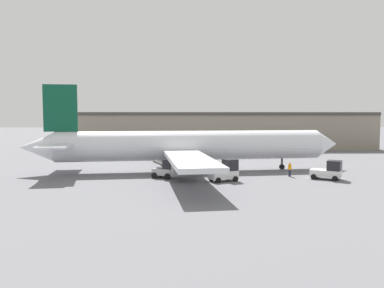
# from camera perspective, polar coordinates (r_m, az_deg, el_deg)

# --- Properties ---
(ground_plane) EXTENTS (400.00, 400.00, 0.00)m
(ground_plane) POSITION_cam_1_polar(r_m,az_deg,el_deg) (50.84, 0.00, -4.16)
(ground_plane) COLOR slate
(terminal_building) EXTENTS (65.81, 14.92, 8.30)m
(terminal_building) POSITION_cam_1_polar(r_m,az_deg,el_deg) (87.71, 5.03, 2.10)
(terminal_building) COLOR gray
(terminal_building) RESTS_ON ground_plane
(airplane) EXTENTS (43.18, 38.25, 11.47)m
(airplane) POSITION_cam_1_polar(r_m,az_deg,el_deg) (50.32, -1.11, -0.32)
(airplane) COLOR silver
(airplane) RESTS_ON ground_plane
(ground_crew_worker) EXTENTS (0.39, 0.39, 1.79)m
(ground_crew_worker) POSITION_cam_1_polar(r_m,az_deg,el_deg) (47.81, 14.67, -3.69)
(ground_crew_worker) COLOR #1E2338
(ground_crew_worker) RESTS_ON ground_plane
(baggage_tug) EXTENTS (3.61, 2.90, 2.49)m
(baggage_tug) POSITION_cam_1_polar(r_m,az_deg,el_deg) (43.24, 5.14, -4.19)
(baggage_tug) COLOR silver
(baggage_tug) RESTS_ON ground_plane
(belt_loader_truck) EXTENTS (3.08, 2.78, 2.30)m
(belt_loader_truck) POSITION_cam_1_polar(r_m,az_deg,el_deg) (45.27, -4.05, -3.86)
(belt_loader_truck) COLOR #B2B2B7
(belt_loader_truck) RESTS_ON ground_plane
(pushback_tug) EXTENTS (3.82, 3.31, 2.27)m
(pushback_tug) POSITION_cam_1_polar(r_m,az_deg,el_deg) (46.97, 20.11, -3.86)
(pushback_tug) COLOR silver
(pushback_tug) RESTS_ON ground_plane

